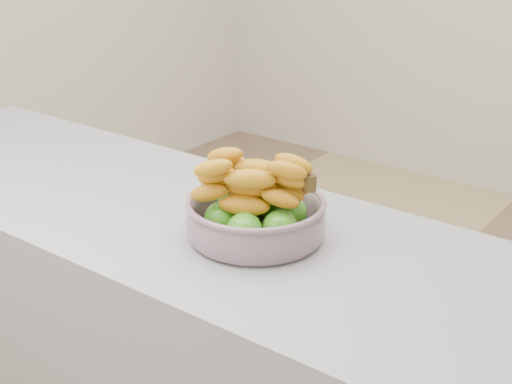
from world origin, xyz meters
The scene contains 3 objects.
ground centered at (0.00, 0.00, 0.00)m, with size 4.00×4.00×0.00m, color tan.
counter centered at (0.00, -0.76, 0.45)m, with size 2.00×0.60×0.90m, color #9C9CA4.
fruit_bowl centered at (0.26, -0.76, 0.96)m, with size 0.29×0.29×0.17m.
Camera 1 is at (1.06, -1.81, 1.55)m, focal length 50.00 mm.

